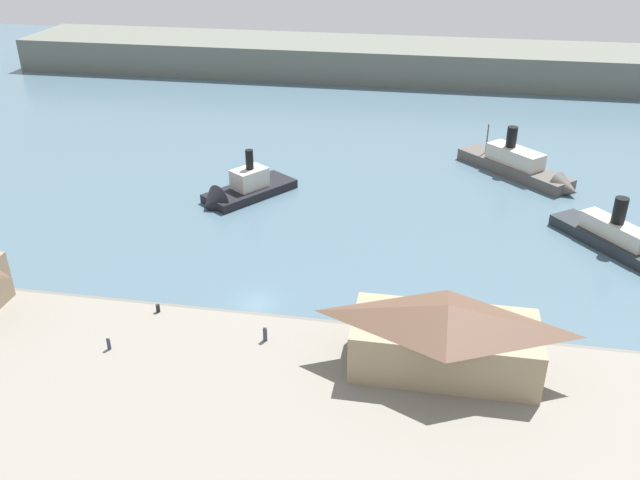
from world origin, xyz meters
name	(u,v)px	position (x,y,z in m)	size (l,w,h in m)	color
ground_plane	(257,304)	(0.00, 0.00, 0.00)	(320.00, 320.00, 0.00)	#476070
quay_promenade	(191,434)	(0.00, -22.00, 0.60)	(110.00, 36.00, 1.20)	gray
seawall_edge	(248,317)	(0.00, -3.60, 0.50)	(110.00, 0.80, 1.00)	#666159
ferry_shed_east_terminal	(445,336)	(21.36, -9.56, 4.86)	(18.07, 8.67, 7.21)	#998466
pedestrian_near_west_shed	(109,344)	(-12.05, -12.59, 1.89)	(0.37, 0.37, 1.51)	#33384C
pedestrian_by_tram	(265,334)	(3.21, -8.36, 2.01)	(0.44, 0.44, 1.78)	#33384C
mooring_post_center_east	(158,308)	(-9.78, -5.26, 1.65)	(0.44, 0.44, 0.90)	black
ferry_mid_harbor	(625,244)	(44.60, 20.13, 1.42)	(15.75, 18.49, 8.60)	#23282D
ferry_outer_harbor	(239,192)	(-10.29, 28.33, 1.25)	(14.00, 16.32, 9.45)	black
ferry_approaching_east	(524,168)	(33.79, 45.04, 1.64)	(19.74, 19.54, 9.16)	#514C47
far_headland	(367,59)	(0.00, 110.00, 4.00)	(180.00, 24.00, 8.00)	#60665B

